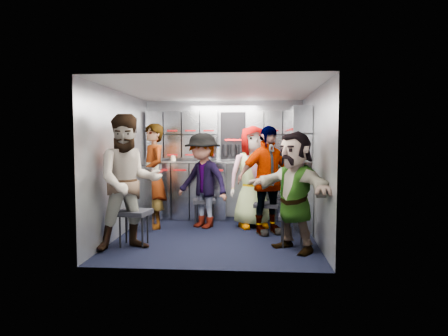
# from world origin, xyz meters

# --- Properties ---
(floor) EXTENTS (3.00, 3.00, 0.00)m
(floor) POSITION_xyz_m (0.00, 0.00, 0.00)
(floor) COLOR black
(floor) RESTS_ON ground
(wall_back) EXTENTS (2.80, 0.04, 2.10)m
(wall_back) POSITION_xyz_m (0.00, 1.50, 1.05)
(wall_back) COLOR gray
(wall_back) RESTS_ON ground
(wall_left) EXTENTS (0.04, 3.00, 2.10)m
(wall_left) POSITION_xyz_m (-1.40, 0.00, 1.05)
(wall_left) COLOR gray
(wall_left) RESTS_ON ground
(wall_right) EXTENTS (0.04, 3.00, 2.10)m
(wall_right) POSITION_xyz_m (1.40, 0.00, 1.05)
(wall_right) COLOR gray
(wall_right) RESTS_ON ground
(ceiling) EXTENTS (2.80, 3.00, 0.02)m
(ceiling) POSITION_xyz_m (0.00, 0.00, 2.10)
(ceiling) COLOR silver
(ceiling) RESTS_ON wall_back
(cart_bank_back) EXTENTS (2.68, 0.38, 0.99)m
(cart_bank_back) POSITION_xyz_m (0.00, 1.29, 0.49)
(cart_bank_back) COLOR #90959E
(cart_bank_back) RESTS_ON ground
(cart_bank_left) EXTENTS (0.38, 0.76, 0.99)m
(cart_bank_left) POSITION_xyz_m (-1.19, 0.56, 0.49)
(cart_bank_left) COLOR #90959E
(cart_bank_left) RESTS_ON ground
(counter) EXTENTS (2.68, 0.42, 0.03)m
(counter) POSITION_xyz_m (0.00, 1.29, 1.01)
(counter) COLOR #BBBDC2
(counter) RESTS_ON cart_bank_back
(locker_bank_back) EXTENTS (2.68, 0.28, 0.82)m
(locker_bank_back) POSITION_xyz_m (0.00, 1.35, 1.49)
(locker_bank_back) COLOR #90959E
(locker_bank_back) RESTS_ON wall_back
(locker_bank_right) EXTENTS (0.28, 1.00, 0.82)m
(locker_bank_right) POSITION_xyz_m (1.25, 0.70, 1.49)
(locker_bank_right) COLOR #90959E
(locker_bank_right) RESTS_ON wall_right
(right_cabinet) EXTENTS (0.28, 1.20, 1.00)m
(right_cabinet) POSITION_xyz_m (1.25, 0.60, 0.50)
(right_cabinet) COLOR #90959E
(right_cabinet) RESTS_ON ground
(coffee_niche) EXTENTS (0.46, 0.16, 0.84)m
(coffee_niche) POSITION_xyz_m (0.18, 1.41, 1.47)
(coffee_niche) COLOR black
(coffee_niche) RESTS_ON wall_back
(red_latch_strip) EXTENTS (2.60, 0.02, 0.03)m
(red_latch_strip) POSITION_xyz_m (0.00, 1.09, 0.88)
(red_latch_strip) COLOR #9B0C0F
(red_latch_strip) RESTS_ON cart_bank_back
(jump_seat_near_left) EXTENTS (0.46, 0.44, 0.47)m
(jump_seat_near_left) POSITION_xyz_m (-1.04, -0.57, 0.42)
(jump_seat_near_left) COLOR black
(jump_seat_near_left) RESTS_ON ground
(jump_seat_mid_left) EXTENTS (0.40, 0.39, 0.43)m
(jump_seat_mid_left) POSITION_xyz_m (-0.27, 0.77, 0.38)
(jump_seat_mid_left) COLOR black
(jump_seat_mid_left) RESTS_ON ground
(jump_seat_center) EXTENTS (0.42, 0.41, 0.43)m
(jump_seat_center) POSITION_xyz_m (0.53, 0.87, 0.38)
(jump_seat_center) COLOR black
(jump_seat_center) RESTS_ON ground
(jump_seat_mid_right) EXTENTS (0.40, 0.39, 0.44)m
(jump_seat_mid_right) POSITION_xyz_m (0.73, 0.41, 0.38)
(jump_seat_mid_right) COLOR black
(jump_seat_mid_right) RESTS_ON ground
(jump_seat_near_right) EXTENTS (0.39, 0.37, 0.42)m
(jump_seat_near_right) POSITION_xyz_m (1.05, -0.47, 0.37)
(jump_seat_near_right) COLOR black
(jump_seat_near_right) RESTS_ON ground
(attendant_standing) EXTENTS (0.65, 0.72, 1.66)m
(attendant_standing) POSITION_xyz_m (-1.05, 0.51, 0.83)
(attendant_standing) COLOR black
(attendant_standing) RESTS_ON ground
(attendant_arc_a) EXTENTS (1.04, 0.96, 1.73)m
(attendant_arc_a) POSITION_xyz_m (-1.04, -0.75, 0.86)
(attendant_arc_a) COLOR black
(attendant_arc_a) RESTS_ON ground
(attendant_arc_b) EXTENTS (1.12, 1.01, 1.51)m
(attendant_arc_b) POSITION_xyz_m (-0.27, 0.59, 0.75)
(attendant_arc_b) COLOR black
(attendant_arc_b) RESTS_ON ground
(attendant_arc_c) EXTENTS (0.91, 0.73, 1.63)m
(attendant_arc_c) POSITION_xyz_m (0.53, 0.69, 0.81)
(attendant_arc_c) COLOR black
(attendant_arc_c) RESTS_ON ground
(attendant_arc_d) EXTENTS (1.02, 0.77, 1.61)m
(attendant_arc_d) POSITION_xyz_m (0.73, 0.23, 0.80)
(attendant_arc_d) COLOR black
(attendant_arc_d) RESTS_ON ground
(attendant_arc_e) EXTENTS (1.26, 1.35, 1.51)m
(attendant_arc_e) POSITION_xyz_m (1.05, -0.65, 0.76)
(attendant_arc_e) COLOR black
(attendant_arc_e) RESTS_ON ground
(bottle_left) EXTENTS (0.07, 0.07, 0.23)m
(bottle_left) POSITION_xyz_m (-0.09, 1.24, 1.14)
(bottle_left) COLOR white
(bottle_left) RESTS_ON counter
(bottle_mid) EXTENTS (0.07, 0.07, 0.24)m
(bottle_mid) POSITION_xyz_m (-0.24, 1.24, 1.15)
(bottle_mid) COLOR white
(bottle_mid) RESTS_ON counter
(bottle_right) EXTENTS (0.06, 0.06, 0.26)m
(bottle_right) POSITION_xyz_m (0.91, 1.24, 1.16)
(bottle_right) COLOR white
(bottle_right) RESTS_ON counter
(cup_left) EXTENTS (0.09, 0.09, 0.10)m
(cup_left) POSITION_xyz_m (-0.87, 1.23, 1.08)
(cup_left) COLOR beige
(cup_left) RESTS_ON counter
(cup_right) EXTENTS (0.09, 0.09, 0.09)m
(cup_right) POSITION_xyz_m (1.22, 1.23, 1.08)
(cup_right) COLOR beige
(cup_right) RESTS_ON counter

